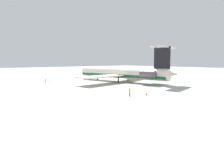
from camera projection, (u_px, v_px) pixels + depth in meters
ground at (120, 80)px, 74.95m from camera, size 343.52×343.52×0.00m
main_jetliner at (123, 73)px, 67.31m from camera, size 40.15×35.80×11.79m
ground_crew_near_nose at (45, 80)px, 62.48m from camera, size 0.40×0.28×1.76m
ground_crew_near_tail at (119, 74)px, 95.11m from camera, size 0.28×0.41×1.73m
ground_crew_portside at (130, 91)px, 39.94m from camera, size 0.33×0.33×1.71m
safety_cone_nose at (50, 81)px, 67.08m from camera, size 0.40×0.40×0.55m
safety_cone_wingtip at (146, 94)px, 41.32m from camera, size 0.40×0.40×0.55m
safety_cone_tail at (102, 76)px, 91.39m from camera, size 0.40×0.40×0.55m
taxiway_centreline at (136, 80)px, 73.31m from camera, size 75.70×14.27×0.01m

